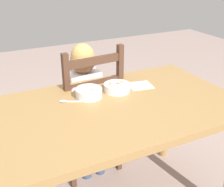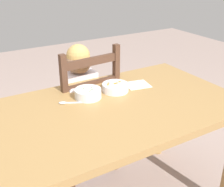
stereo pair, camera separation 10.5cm
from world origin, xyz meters
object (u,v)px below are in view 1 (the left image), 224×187
(dining_table, at_px, (116,122))
(dining_chair, at_px, (87,113))
(bowl_of_peas, at_px, (89,92))
(bowl_of_carrots, at_px, (117,87))
(spoon, at_px, (67,101))
(child_figure, at_px, (86,92))

(dining_table, bearing_deg, dining_chair, 89.58)
(dining_chair, relative_size, bowl_of_peas, 6.41)
(bowl_of_peas, bearing_deg, bowl_of_carrots, 0.03)
(dining_table, relative_size, dining_chair, 1.40)
(dining_table, relative_size, spoon, 10.44)
(child_figure, bearing_deg, dining_chair, 58.71)
(dining_table, bearing_deg, child_figure, 90.06)
(bowl_of_carrots, relative_size, spoon, 1.21)
(dining_chair, xyz_separation_m, spoon, (-0.23, -0.30, 0.28))
(spoon, bearing_deg, bowl_of_carrots, 0.83)
(child_figure, distance_m, bowl_of_peas, 0.33)
(child_figure, distance_m, bowl_of_carrots, 0.33)
(spoon, bearing_deg, dining_table, -34.94)
(bowl_of_peas, height_order, bowl_of_carrots, bowl_of_peas)
(dining_chair, bearing_deg, bowl_of_carrots, -73.64)
(dining_chair, height_order, spoon, dining_chair)
(dining_chair, height_order, bowl_of_carrots, dining_chair)
(child_figure, distance_m, spoon, 0.39)
(child_figure, height_order, bowl_of_peas, child_figure)
(child_figure, xyz_separation_m, bowl_of_carrots, (0.09, -0.29, 0.13))
(dining_chair, relative_size, bowl_of_carrots, 6.18)
(dining_table, bearing_deg, bowl_of_carrots, 61.01)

